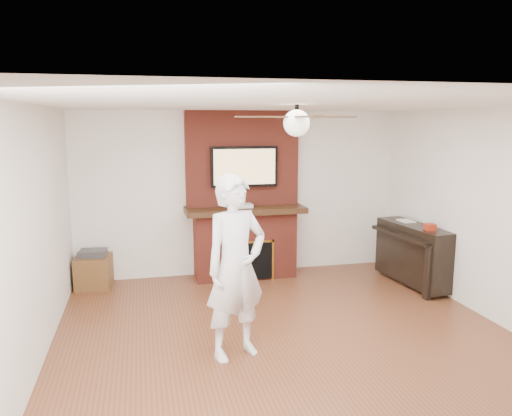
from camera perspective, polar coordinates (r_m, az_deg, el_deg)
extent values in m
cube|color=#592E1A|center=(5.50, 4.31, -16.35)|extent=(5.36, 5.86, 0.18)
cube|color=white|center=(4.94, 4.71, 12.78)|extent=(5.36, 5.86, 0.18)
cube|color=silver|center=(7.77, -1.85, 1.80)|extent=(5.36, 0.18, 2.50)
cube|color=silver|center=(2.63, 24.31, -15.43)|extent=(5.36, 0.18, 2.50)
cube|color=silver|center=(4.94, -25.53, -3.80)|extent=(0.18, 5.86, 2.50)
cube|color=maroon|center=(7.58, -1.31, -4.17)|extent=(1.50, 0.50, 1.00)
cube|color=black|center=(7.44, -1.28, -0.19)|extent=(1.78, 0.64, 0.08)
cube|color=maroon|center=(7.52, -1.58, 5.68)|extent=(1.70, 0.20, 1.42)
cube|color=black|center=(7.39, -0.89, -6.10)|extent=(0.70, 0.06, 0.55)
cube|color=#BF8C2D|center=(7.31, -0.89, -3.93)|extent=(0.78, 0.02, 0.03)
cube|color=#BF8C2D|center=(7.32, -3.77, -6.29)|extent=(0.03, 0.02, 0.61)
cube|color=#BF8C2D|center=(7.47, 1.94, -5.94)|extent=(0.03, 0.02, 0.61)
cube|color=black|center=(7.39, -1.35, 4.75)|extent=(1.00, 0.07, 0.60)
cube|color=tan|center=(7.35, -1.29, 4.73)|extent=(0.92, 0.01, 0.52)
cylinder|color=black|center=(4.94, 4.69, 10.92)|extent=(0.04, 0.04, 0.14)
sphere|color=white|center=(4.94, 4.67, 9.65)|extent=(0.26, 0.26, 0.26)
cube|color=black|center=(5.05, 8.31, 10.26)|extent=(0.55, 0.11, 0.01)
cube|color=black|center=(5.25, 3.56, 10.32)|extent=(0.11, 0.55, 0.01)
cube|color=black|center=(4.85, 0.90, 10.38)|extent=(0.55, 0.11, 0.01)
cube|color=black|center=(4.62, 5.95, 10.36)|extent=(0.11, 0.55, 0.01)
imported|color=white|center=(4.94, -2.31, -6.79)|extent=(0.79, 0.67, 1.84)
cube|color=#563618|center=(7.51, -18.04, -6.94)|extent=(0.52, 0.52, 0.46)
cube|color=#313033|center=(7.44, -18.15, -4.92)|extent=(0.39, 0.33, 0.09)
cube|color=black|center=(7.55, 17.60, -4.95)|extent=(0.54, 1.39, 0.83)
cube|color=black|center=(7.01, 19.04, -7.04)|extent=(0.06, 0.10, 0.73)
cube|color=black|center=(8.01, 14.47, -4.72)|extent=(0.06, 0.10, 0.73)
cube|color=black|center=(7.37, 16.18, -2.99)|extent=(0.28, 1.26, 0.05)
cube|color=silver|center=(7.68, 16.78, -1.43)|extent=(0.19, 0.26, 0.01)
cube|color=#9B2713|center=(7.15, 19.27, -2.07)|extent=(0.12, 0.12, 0.09)
cube|color=silver|center=(7.39, -1.93, 0.27)|extent=(0.39, 0.24, 0.05)
cylinder|color=gold|center=(7.50, -1.74, -7.86)|extent=(0.08, 0.08, 0.11)
cylinder|color=#2F7737|center=(7.58, -1.62, -7.76)|extent=(0.07, 0.07, 0.09)
cylinder|color=#F3EDC1|center=(7.58, 0.37, -7.73)|extent=(0.08, 0.08, 0.09)
cylinder|color=#305592|center=(7.60, 1.21, -7.78)|extent=(0.06, 0.06, 0.07)
cylinder|color=#E6FFCA|center=(7.58, 0.30, -7.74)|extent=(0.08, 0.08, 0.09)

